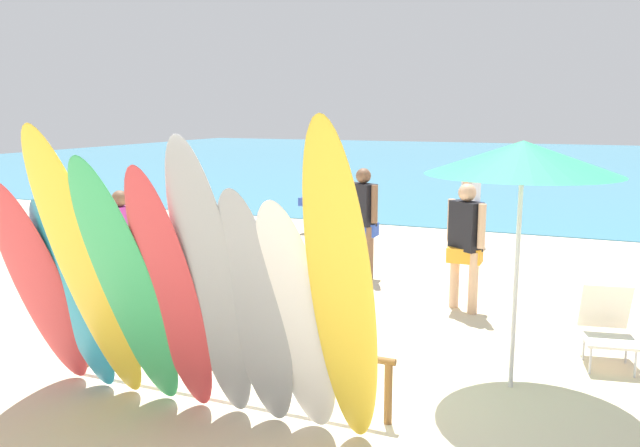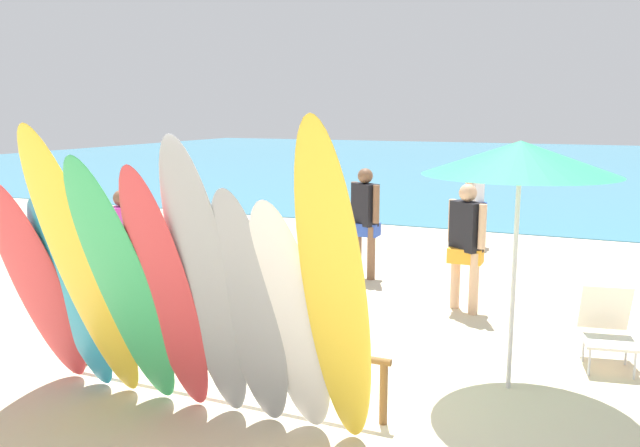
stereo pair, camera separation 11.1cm
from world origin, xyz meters
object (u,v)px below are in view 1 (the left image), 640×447
at_px(surfboard_red_0, 41,288).
at_px(surfboard_yellow_2, 88,274).
at_px(surfboard_grey_6, 256,315).
at_px(beachgoer_photographing, 471,196).
at_px(surfboard_white_7, 297,324).
at_px(beachgoer_by_water, 363,215).
at_px(beach_umbrella, 523,158).
at_px(surfboard_grey_5, 212,289).
at_px(surfboard_teal_1, 74,299).
at_px(surfboard_red_4, 172,298).
at_px(surfboard_rack, 220,344).
at_px(beach_chair_red, 607,323).
at_px(surfboard_green_3, 128,291).
at_px(surfboard_yellow_8, 343,298).
at_px(beachgoer_near_rack, 309,193).
at_px(beachgoer_midbeach, 122,240).
at_px(beachgoer_strolling, 465,238).

height_order(surfboard_red_0, surfboard_yellow_2, surfboard_yellow_2).
relative_size(surfboard_grey_6, beachgoer_photographing, 1.29).
distance_m(surfboard_grey_6, surfboard_white_7, 0.35).
distance_m(beachgoer_by_water, beach_umbrella, 4.49).
height_order(surfboard_grey_5, surfboard_grey_6, surfboard_grey_5).
distance_m(surfboard_red_0, surfboard_teal_1, 0.34).
height_order(surfboard_teal_1, surfboard_red_4, surfboard_red_4).
bearing_deg(surfboard_rack, beach_chair_red, 32.94).
relative_size(surfboard_rack, surfboard_white_7, 1.58).
relative_size(surfboard_red_0, beach_chair_red, 2.70).
distance_m(surfboard_rack, beach_chair_red, 4.00).
height_order(surfboard_rack, surfboard_teal_1, surfboard_teal_1).
bearing_deg(surfboard_red_0, surfboard_grey_6, -3.61).
bearing_deg(beach_umbrella, beachgoer_photographing, 103.00).
height_order(surfboard_green_3, surfboard_yellow_8, surfboard_yellow_8).
relative_size(surfboard_teal_1, surfboard_red_4, 0.83).
bearing_deg(beach_umbrella, beachgoer_near_rack, 127.15).
relative_size(surfboard_yellow_2, surfboard_white_7, 1.28).
xyz_separation_m(surfboard_yellow_2, beachgoer_photographing, (1.75, 8.55, -0.29)).
height_order(beachgoer_photographing, beachgoer_midbeach, beachgoer_photographing).
height_order(surfboard_rack, beach_chair_red, beach_chair_red).
relative_size(surfboard_grey_5, beachgoer_midbeach, 1.65).
height_order(beachgoer_photographing, beach_umbrella, beach_umbrella).
distance_m(surfboard_grey_5, surfboard_grey_6, 0.41).
distance_m(surfboard_red_4, beachgoer_midbeach, 3.76).
height_order(surfboard_rack, beachgoer_strolling, beachgoer_strolling).
bearing_deg(surfboard_green_3, surfboard_red_4, 6.11).
distance_m(surfboard_yellow_2, beachgoer_near_rack, 8.75).
bearing_deg(beachgoer_strolling, beachgoer_photographing, -46.99).
relative_size(surfboard_red_0, surfboard_red_4, 0.93).
bearing_deg(surfboard_red_0, beachgoer_photographing, 69.12).
bearing_deg(beach_chair_red, surfboard_grey_6, -142.88).
bearing_deg(beachgoer_midbeach, beach_umbrella, -86.68).
bearing_deg(beachgoer_photographing, beach_umbrella, 26.62).
distance_m(surfboard_teal_1, surfboard_red_4, 1.17).
xyz_separation_m(surfboard_rack, surfboard_red_4, (0.03, -0.76, 0.65)).
height_order(surfboard_green_3, surfboard_red_4, surfboard_green_3).
xyz_separation_m(surfboard_red_4, beachgoer_by_water, (-0.18, 5.33, -0.13)).
distance_m(surfboard_teal_1, beach_umbrella, 4.24).
height_order(surfboard_rack, surfboard_grey_6, surfboard_grey_6).
bearing_deg(surfboard_white_7, beachgoer_midbeach, 150.59).
relative_size(surfboard_teal_1, surfboard_yellow_2, 0.73).
bearing_deg(beachgoer_strolling, surfboard_grey_6, 111.82).
bearing_deg(surfboard_rack, surfboard_yellow_8, -28.19).
bearing_deg(beachgoer_near_rack, surfboard_teal_1, -17.35).
relative_size(surfboard_green_3, beachgoer_strolling, 1.48).
relative_size(surfboard_red_4, surfboard_yellow_8, 0.87).
bearing_deg(surfboard_yellow_2, surfboard_grey_5, 3.69).
distance_m(surfboard_red_0, surfboard_yellow_2, 0.75).
relative_size(surfboard_white_7, surfboard_yellow_8, 0.77).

